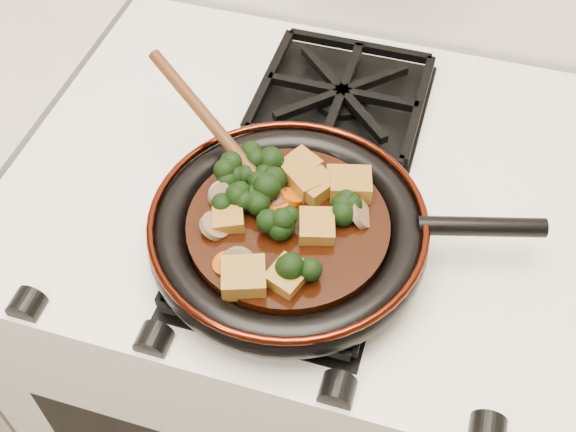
# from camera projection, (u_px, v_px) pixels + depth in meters

# --- Properties ---
(stove) EXTENTS (0.76, 0.60, 0.90)m
(stove) POSITION_uv_depth(u_px,v_px,m) (307.00, 348.00, 1.27)
(stove) COLOR white
(stove) RESTS_ON ground
(burner_grate_front) EXTENTS (0.23, 0.23, 0.03)m
(burner_grate_front) POSITION_uv_depth(u_px,v_px,m) (283.00, 255.00, 0.82)
(burner_grate_front) COLOR black
(burner_grate_front) RESTS_ON stove
(burner_grate_back) EXTENTS (0.23, 0.23, 0.03)m
(burner_grate_back) POSITION_uv_depth(u_px,v_px,m) (342.00, 97.00, 0.99)
(burner_grate_back) COLOR black
(burner_grate_back) RESTS_ON stove
(skillet) EXTENTS (0.43, 0.31, 0.05)m
(skillet) POSITION_uv_depth(u_px,v_px,m) (290.00, 231.00, 0.81)
(skillet) COLOR black
(skillet) RESTS_ON burner_grate_front
(braising_sauce) EXTENTS (0.23, 0.23, 0.02)m
(braising_sauce) POSITION_uv_depth(u_px,v_px,m) (288.00, 228.00, 0.80)
(braising_sauce) COLOR black
(braising_sauce) RESTS_ON skillet
(tofu_cube_0) EXTENTS (0.05, 0.06, 0.03)m
(tofu_cube_0) POSITION_uv_depth(u_px,v_px,m) (301.00, 168.00, 0.83)
(tofu_cube_0) COLOR olive
(tofu_cube_0) RESTS_ON braising_sauce
(tofu_cube_1) EXTENTS (0.06, 0.06, 0.02)m
(tofu_cube_1) POSITION_uv_depth(u_px,v_px,m) (244.00, 277.00, 0.74)
(tofu_cube_1) COLOR olive
(tofu_cube_1) RESTS_ON braising_sauce
(tofu_cube_2) EXTENTS (0.05, 0.05, 0.02)m
(tofu_cube_2) POSITION_uv_depth(u_px,v_px,m) (313.00, 188.00, 0.82)
(tofu_cube_2) COLOR olive
(tofu_cube_2) RESTS_ON braising_sauce
(tofu_cube_3) EXTENTS (0.06, 0.05, 0.03)m
(tofu_cube_3) POSITION_uv_depth(u_px,v_px,m) (351.00, 185.00, 0.82)
(tofu_cube_3) COLOR olive
(tofu_cube_3) RESTS_ON braising_sauce
(tofu_cube_4) EXTENTS (0.05, 0.05, 0.02)m
(tofu_cube_4) POSITION_uv_depth(u_px,v_px,m) (229.00, 218.00, 0.79)
(tofu_cube_4) COLOR olive
(tofu_cube_4) RESTS_ON braising_sauce
(tofu_cube_5) EXTENTS (0.06, 0.06, 0.03)m
(tofu_cube_5) POSITION_uv_depth(u_px,v_px,m) (308.00, 180.00, 0.82)
(tofu_cube_5) COLOR olive
(tofu_cube_5) RESTS_ON braising_sauce
(tofu_cube_6) EXTENTS (0.04, 0.04, 0.02)m
(tofu_cube_6) POSITION_uv_depth(u_px,v_px,m) (340.00, 181.00, 0.82)
(tofu_cube_6) COLOR olive
(tofu_cube_6) RESTS_ON braising_sauce
(tofu_cube_7) EXTENTS (0.05, 0.05, 0.02)m
(tofu_cube_7) POSITION_uv_depth(u_px,v_px,m) (317.00, 227.00, 0.78)
(tofu_cube_7) COLOR olive
(tofu_cube_7) RESTS_ON braising_sauce
(tofu_cube_8) EXTENTS (0.05, 0.05, 0.03)m
(tofu_cube_8) POSITION_uv_depth(u_px,v_px,m) (287.00, 277.00, 0.74)
(tofu_cube_8) COLOR olive
(tofu_cube_8) RESTS_ON braising_sauce
(broccoli_floret_0) EXTENTS (0.07, 0.07, 0.07)m
(broccoli_floret_0) POSITION_uv_depth(u_px,v_px,m) (235.00, 203.00, 0.80)
(broccoli_floret_0) COLOR black
(broccoli_floret_0) RESTS_ON braising_sauce
(broccoli_floret_1) EXTENTS (0.07, 0.07, 0.07)m
(broccoli_floret_1) POSITION_uv_depth(u_px,v_px,m) (259.00, 163.00, 0.84)
(broccoli_floret_1) COLOR black
(broccoli_floret_1) RESTS_ON braising_sauce
(broccoli_floret_2) EXTENTS (0.08, 0.08, 0.05)m
(broccoli_floret_2) POSITION_uv_depth(u_px,v_px,m) (351.00, 208.00, 0.80)
(broccoli_floret_2) COLOR black
(broccoli_floret_2) RESTS_ON braising_sauce
(broccoli_floret_3) EXTENTS (0.09, 0.09, 0.07)m
(broccoli_floret_3) POSITION_uv_depth(u_px,v_px,m) (274.00, 194.00, 0.80)
(broccoli_floret_3) COLOR black
(broccoli_floret_3) RESTS_ON braising_sauce
(broccoli_floret_4) EXTENTS (0.08, 0.07, 0.07)m
(broccoli_floret_4) POSITION_uv_depth(u_px,v_px,m) (279.00, 229.00, 0.77)
(broccoli_floret_4) COLOR black
(broccoli_floret_4) RESTS_ON braising_sauce
(broccoli_floret_5) EXTENTS (0.07, 0.07, 0.06)m
(broccoli_floret_5) POSITION_uv_depth(u_px,v_px,m) (249.00, 202.00, 0.80)
(broccoli_floret_5) COLOR black
(broccoli_floret_5) RESTS_ON braising_sauce
(broccoli_floret_6) EXTENTS (0.07, 0.07, 0.07)m
(broccoli_floret_6) POSITION_uv_depth(u_px,v_px,m) (272.00, 180.00, 0.82)
(broccoli_floret_6) COLOR black
(broccoli_floret_6) RESTS_ON braising_sauce
(broccoli_floret_7) EXTENTS (0.09, 0.09, 0.07)m
(broccoli_floret_7) POSITION_uv_depth(u_px,v_px,m) (300.00, 263.00, 0.74)
(broccoli_floret_7) COLOR black
(broccoli_floret_7) RESTS_ON braising_sauce
(broccoli_floret_8) EXTENTS (0.08, 0.07, 0.07)m
(broccoli_floret_8) POSITION_uv_depth(u_px,v_px,m) (235.00, 177.00, 0.82)
(broccoli_floret_8) COLOR black
(broccoli_floret_8) RESTS_ON braising_sauce
(carrot_coin_0) EXTENTS (0.03, 0.03, 0.02)m
(carrot_coin_0) POSITION_uv_depth(u_px,v_px,m) (226.00, 264.00, 0.75)
(carrot_coin_0) COLOR #B74505
(carrot_coin_0) RESTS_ON braising_sauce
(carrot_coin_1) EXTENTS (0.03, 0.03, 0.02)m
(carrot_coin_1) POSITION_uv_depth(u_px,v_px,m) (291.00, 197.00, 0.81)
(carrot_coin_1) COLOR #B74505
(carrot_coin_1) RESTS_ON braising_sauce
(carrot_coin_2) EXTENTS (0.03, 0.03, 0.02)m
(carrot_coin_2) POSITION_uv_depth(u_px,v_px,m) (308.00, 175.00, 0.83)
(carrot_coin_2) COLOR #B74505
(carrot_coin_2) RESTS_ON braising_sauce
(carrot_coin_3) EXTENTS (0.03, 0.03, 0.01)m
(carrot_coin_3) POSITION_uv_depth(u_px,v_px,m) (248.00, 166.00, 0.84)
(carrot_coin_3) COLOR #B74505
(carrot_coin_3) RESTS_ON braising_sauce
(carrot_coin_4) EXTENTS (0.03, 0.03, 0.01)m
(carrot_coin_4) POSITION_uv_depth(u_px,v_px,m) (343.00, 180.00, 0.83)
(carrot_coin_4) COLOR #B74505
(carrot_coin_4) RESTS_ON braising_sauce
(carrot_coin_5) EXTENTS (0.03, 0.03, 0.01)m
(carrot_coin_5) POSITION_uv_depth(u_px,v_px,m) (275.00, 204.00, 0.80)
(carrot_coin_5) COLOR #B74505
(carrot_coin_5) RESTS_ON braising_sauce
(mushroom_slice_0) EXTENTS (0.05, 0.05, 0.02)m
(mushroom_slice_0) POSITION_uv_depth(u_px,v_px,m) (223.00, 195.00, 0.81)
(mushroom_slice_0) COLOR brown
(mushroom_slice_0) RESTS_ON braising_sauce
(mushroom_slice_1) EXTENTS (0.04, 0.04, 0.02)m
(mushroom_slice_1) POSITION_uv_depth(u_px,v_px,m) (215.00, 226.00, 0.78)
(mushroom_slice_1) COLOR brown
(mushroom_slice_1) RESTS_ON braising_sauce
(mushroom_slice_2) EXTENTS (0.04, 0.04, 0.03)m
(mushroom_slice_2) POSITION_uv_depth(u_px,v_px,m) (222.00, 196.00, 0.81)
(mushroom_slice_2) COLOR brown
(mushroom_slice_2) RESTS_ON braising_sauce
(mushroom_slice_3) EXTENTS (0.04, 0.03, 0.04)m
(mushroom_slice_3) POSITION_uv_depth(u_px,v_px,m) (238.00, 264.00, 0.75)
(mushroom_slice_3) COLOR brown
(mushroom_slice_3) RESTS_ON braising_sauce
(mushroom_slice_4) EXTENTS (0.04, 0.04, 0.03)m
(mushroom_slice_4) POSITION_uv_depth(u_px,v_px,m) (361.00, 214.00, 0.79)
(mushroom_slice_4) COLOR brown
(mushroom_slice_4) RESTS_ON braising_sauce
(wooden_spoon) EXTENTS (0.14, 0.10, 0.23)m
(wooden_spoon) POSITION_uv_depth(u_px,v_px,m) (236.00, 152.00, 0.83)
(wooden_spoon) COLOR #49260F
(wooden_spoon) RESTS_ON braising_sauce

